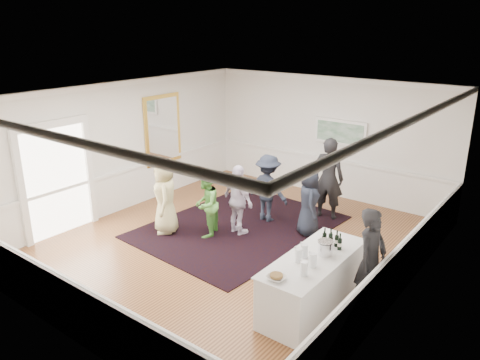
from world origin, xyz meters
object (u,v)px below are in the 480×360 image
Objects in this scene: ice_bucket at (325,248)px; bartender at (371,261)px; guest_navy at (309,201)px; guest_dark_a at (268,188)px; nut_bowl at (276,277)px; guest_tan at (165,197)px; serving_table at (313,282)px; guest_lilac at (238,200)px; guest_green at (206,204)px; guest_dark_b at (328,179)px.

bartender is at bearing 24.81° from ice_bucket.
ice_bucket is at bearing 178.17° from guest_navy.
ice_bucket is (1.58, -2.28, 0.27)m from guest_navy.
guest_dark_a is 5.70× the size of nut_bowl.
nut_bowl is at bearing -100.51° from ice_bucket.
nut_bowl is (3.95, -1.55, 0.12)m from guest_tan.
guest_navy is (-2.23, 1.97, -0.12)m from bartender.
serving_table is at bearing 83.08° from nut_bowl.
guest_lilac is 3.12m from ice_bucket.
guest_green is at bearing 165.94° from ice_bucket.
guest_navy is (-1.48, 2.46, 0.31)m from serving_table.
serving_table is at bearing 102.18° from guest_dark_b.
guest_green is 2.26m from guest_navy.
guest_tan is 6.50× the size of ice_bucket.
nut_bowl is (3.10, -1.95, 0.22)m from guest_green.
bartender is 4.00m from guest_green.
guest_dark_b is at bearing -31.39° from guest_navy.
bartender is 1.10× the size of guest_dark_a.
guest_green is 0.74× the size of guest_dark_b.
guest_navy is (2.58, 1.85, -0.08)m from guest_tan.
guest_dark_a is 6.23× the size of ice_bucket.
serving_table is 1.07m from nut_bowl.
guest_tan reaches higher than guest_dark_a.
guest_lilac is at bearing 154.57° from ice_bucket.
guest_navy reaches higher than guest_green.
bartender is at bearing 115.54° from guest_dark_b.
guest_tan reaches higher than nut_bowl.
serving_table is at bearing 50.06° from guest_green.
ice_bucket is at bearing 79.49° from nut_bowl.
guest_tan is 1.10× the size of guest_navy.
bartender is at bearing 58.71° from nut_bowl.
nut_bowl is at bearing 96.26° from guest_dark_b.
guest_dark_b reaches higher than ice_bucket.
bartender reaches higher than nut_bowl.
guest_tan is at bearing 158.61° from nut_bowl.
guest_green is at bearing 162.49° from serving_table.
guest_tan is at bearing 56.56° from guest_dark_a.
guest_tan is 5.95× the size of nut_bowl.
bartender is 3.94m from guest_dark_a.
bartender is 2.98m from guest_navy.
serving_table is at bearing -117.06° from ice_bucket.
guest_dark_b is 1.10m from guest_navy.
serving_table is 1.14× the size of guest_dark_b.
guest_dark_a is at bearing 135.93° from serving_table.
guest_dark_a reaches higher than nut_bowl.
guest_dark_b is 4.71m from nut_bowl.
guest_dark_b is (1.04, 1.00, 0.19)m from guest_dark_a.
guest_dark_a is 1.46m from guest_dark_b.
bartender reaches higher than guest_navy.
ice_bucket reaches higher than nut_bowl.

